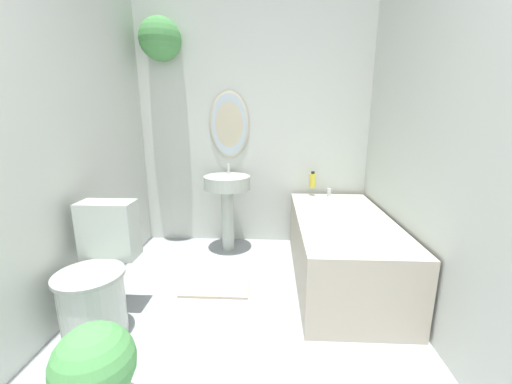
# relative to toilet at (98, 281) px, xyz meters

# --- Properties ---
(wall_back) EXTENTS (2.39, 0.38, 2.40)m
(wall_back) POSITION_rel_toilet_xyz_m (0.75, 1.50, 0.99)
(wall_back) COLOR silver
(wall_back) RESTS_ON ground_plane
(wall_left) EXTENTS (0.06, 3.00, 2.40)m
(wall_left) POSITION_rel_toilet_xyz_m (-0.29, 0.05, 0.88)
(wall_left) COLOR silver
(wall_left) RESTS_ON ground_plane
(wall_right) EXTENTS (0.06, 3.00, 2.40)m
(wall_right) POSITION_rel_toilet_xyz_m (2.04, 0.05, 0.88)
(wall_right) COLOR silver
(wall_right) RESTS_ON ground_plane
(toilet) EXTENTS (0.40, 0.56, 0.77)m
(toilet) POSITION_rel_toilet_xyz_m (0.00, 0.00, 0.00)
(toilet) COLOR #B2BCB2
(toilet) RESTS_ON ground_plane
(pedestal_sink) EXTENTS (0.44, 0.44, 0.85)m
(pedestal_sink) POSITION_rel_toilet_xyz_m (0.64, 1.23, 0.26)
(pedestal_sink) COLOR #B2BCB2
(pedestal_sink) RESTS_ON ground_plane
(bathtub) EXTENTS (0.73, 1.51, 0.61)m
(bathtub) POSITION_rel_toilet_xyz_m (1.63, 0.68, -0.04)
(bathtub) COLOR #B2A893
(bathtub) RESTS_ON ground_plane
(shampoo_bottle) EXTENTS (0.06, 0.06, 0.17)m
(shampoo_bottle) POSITION_rel_toilet_xyz_m (1.47, 1.37, 0.37)
(shampoo_bottle) COLOR gold
(shampoo_bottle) RESTS_ON bathtub
(potted_plant) EXTENTS (0.35, 0.35, 0.46)m
(potted_plant) POSITION_rel_toilet_xyz_m (0.32, -0.62, -0.07)
(potted_plant) COLOR silver
(potted_plant) RESTS_ON ground_plane
(bath_mat) EXTENTS (0.52, 0.38, 0.02)m
(bath_mat) POSITION_rel_toilet_xyz_m (0.64, 0.53, -0.31)
(bath_mat) COLOR #B7A88E
(bath_mat) RESTS_ON ground_plane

